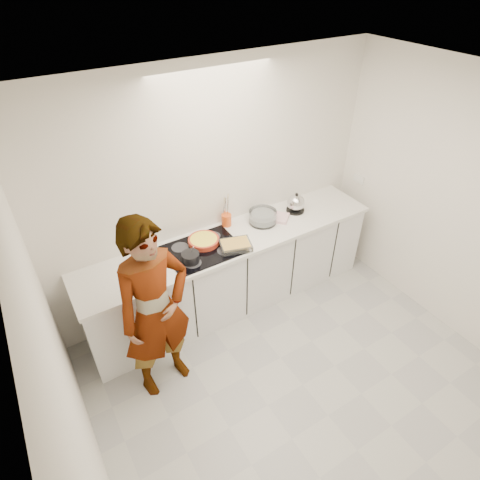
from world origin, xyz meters
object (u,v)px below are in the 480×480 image
kettle (296,203)px  utensil_crock (226,220)px  tart_dish (204,241)px  saucepan (191,258)px  baking_dish (235,245)px  cook (156,311)px  mixing_bowl (263,217)px  hob (203,249)px

kettle → utensil_crock: kettle is taller
tart_dish → kettle: bearing=0.6°
saucepan → baking_dish: (0.47, -0.04, -0.01)m
cook → kettle: bearing=7.3°
tart_dish → utensil_crock: bearing=25.5°
tart_dish → kettle: (1.16, 0.01, 0.06)m
tart_dish → kettle: 1.16m
cook → mixing_bowl: bearing=12.2°
hob → utensil_crock: bearing=31.6°
saucepan → mixing_bowl: saucepan is taller
kettle → utensil_crock: bearing=168.7°
tart_dish → mixing_bowl: (0.72, 0.02, 0.02)m
saucepan → cook: 0.66m
mixing_bowl → kettle: size_ratio=1.38×
kettle → utensil_crock: 0.82m
baking_dish → mixing_bowl: 0.55m
tart_dish → mixing_bowl: mixing_bowl is taller
hob → tart_dish: bearing=56.6°
mixing_bowl → hob: bearing=-172.6°
saucepan → mixing_bowl: 0.98m
hob → saucepan: (-0.18, -0.11, 0.05)m
saucepan → mixing_bowl: bearing=12.5°
hob → saucepan: bearing=-148.5°
baking_dish → kettle: (0.93, 0.25, 0.05)m
tart_dish → utensil_crock: size_ratio=2.53×
saucepan → kettle: kettle is taller
kettle → cook: cook is taller
baking_dish → kettle: bearing=14.8°
utensil_crock → mixing_bowl: bearing=-23.5°
mixing_bowl → cook: (-1.48, -0.61, -0.08)m
kettle → tart_dish: bearing=-179.4°
baking_dish → cook: cook is taller
baking_dish → mixing_bowl: bearing=26.9°
utensil_crock → hob: bearing=-148.4°
mixing_bowl → kettle: (0.44, -0.00, 0.03)m
tart_dish → saucepan: 0.31m
saucepan → cook: size_ratio=0.12×
tart_dish → cook: (-0.76, -0.59, -0.05)m
tart_dish → saucepan: saucepan is taller
tart_dish → baking_dish: bearing=-45.3°
saucepan → utensil_crock: bearing=31.5°
hob → saucepan: saucepan is taller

